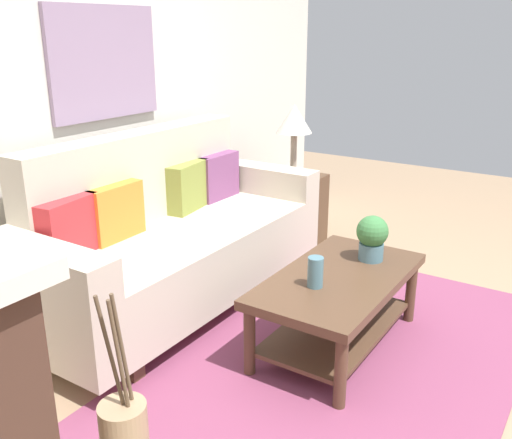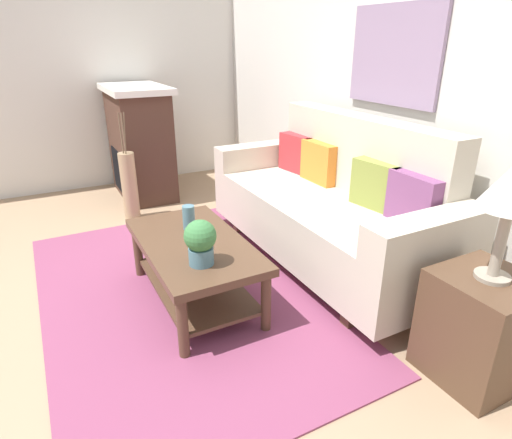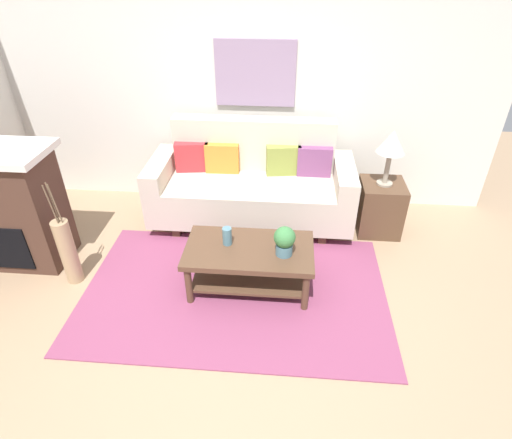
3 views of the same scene
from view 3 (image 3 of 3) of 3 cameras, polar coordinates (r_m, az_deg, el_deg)
name	(u,v)px [view 3 (image 3 of 3)]	position (r m, az deg, el deg)	size (l,w,h in m)	color
ground_plane	(227,335)	(3.43, -4.00, -15.56)	(9.36, 9.36, 0.00)	#9E7F60
wall_back	(252,85)	(4.64, -0.59, 18.01)	(5.36, 0.10, 2.70)	silver
area_rug	(235,291)	(3.77, -2.91, -9.78)	(2.67, 1.68, 0.01)	#843D5B
couch	(252,185)	(4.48, -0.59, 4.73)	(2.13, 0.84, 1.08)	beige
throw_pillow_crimson	(192,157)	(4.58, -8.77, 8.49)	(0.36, 0.12, 0.32)	red
throw_pillow_orange	(222,158)	(4.52, -4.66, 8.42)	(0.36, 0.12, 0.32)	orange
throw_pillow_olive	(283,160)	(4.46, 3.79, 8.14)	(0.36, 0.12, 0.32)	olive
throw_pillow_plum	(314,161)	(4.47, 8.03, 7.93)	(0.36, 0.12, 0.32)	#7A4270
coffee_table	(249,258)	(3.62, -0.93, -5.37)	(1.10, 0.60, 0.43)	#513826
tabletop_vase	(227,236)	(3.56, -3.98, -2.29)	(0.08, 0.08, 0.16)	slate
potted_plant_tabletop	(284,240)	(3.40, 3.93, -2.86)	(0.18, 0.18, 0.26)	slate
side_table	(380,207)	(4.57, 16.63, 1.61)	(0.44, 0.44, 0.56)	#513826
table_lamp	(392,144)	(4.25, 18.17, 9.81)	(0.28, 0.28, 0.57)	gray
fireplace	(7,207)	(4.44, -30.98, 1.52)	(1.02, 0.58, 1.16)	#472D23
floor_vase	(68,252)	(4.04, -24.42, -4.08)	(0.14, 0.14, 0.64)	tan
floor_vase_branch_a	(55,204)	(3.77, -25.88, 1.96)	(0.01, 0.01, 0.36)	brown
floor_vase_branch_b	(53,203)	(3.80, -26.16, 2.10)	(0.01, 0.01, 0.36)	brown
floor_vase_branch_c	(51,205)	(3.78, -26.39, 1.83)	(0.01, 0.01, 0.36)	brown
framed_painting	(255,74)	(4.53, -0.10, 19.41)	(0.84, 0.03, 0.67)	gray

